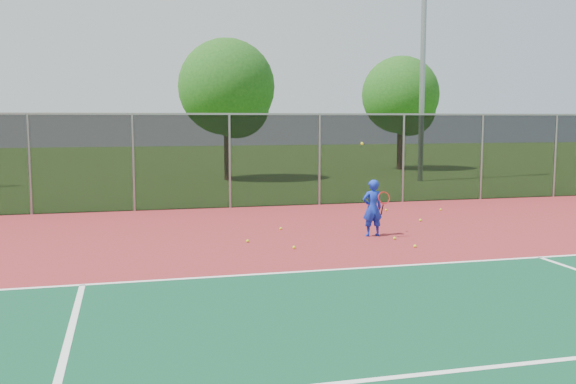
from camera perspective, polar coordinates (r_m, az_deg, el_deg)
ground at (r=10.75m, az=22.07°, el=-9.44°), size 120.00×120.00×0.00m
court_apron at (r=12.36m, az=16.56°, el=-7.12°), size 30.00×20.00×0.02m
fence_back at (r=21.27m, az=2.81°, el=3.00°), size 30.00×0.06×3.03m
tennis_player at (r=15.72m, az=7.52°, el=-1.40°), size 0.59×0.59×2.29m
practice_ball_0 at (r=14.91m, az=-3.61°, el=-4.37°), size 0.07×0.07×0.07m
practice_ball_1 at (r=15.43m, az=9.45°, el=-4.07°), size 0.07×0.07×0.07m
practice_ball_2 at (r=14.56m, az=11.22°, el=-4.74°), size 0.07×0.07×0.07m
practice_ball_3 at (r=20.53m, az=13.41°, el=-1.53°), size 0.07×0.07×0.07m
practice_ball_4 at (r=18.29m, az=11.69°, el=-2.46°), size 0.07×0.07×0.07m
practice_ball_5 at (r=20.12m, az=8.71°, el=-1.59°), size 0.07×0.07×0.07m
practice_ball_6 at (r=16.54m, az=-0.65°, el=-3.27°), size 0.07×0.07×0.07m
practice_ball_7 at (r=14.15m, az=0.54°, el=-4.95°), size 0.07×0.07×0.07m
floodlight_n at (r=30.54m, az=11.97°, el=14.40°), size 0.90×0.40×12.69m
tree_back_left at (r=30.13m, az=-5.27°, el=8.89°), size 4.48×4.48×6.57m
tree_back_mid at (r=36.91m, az=10.16°, el=8.19°), size 4.34×4.34×6.38m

